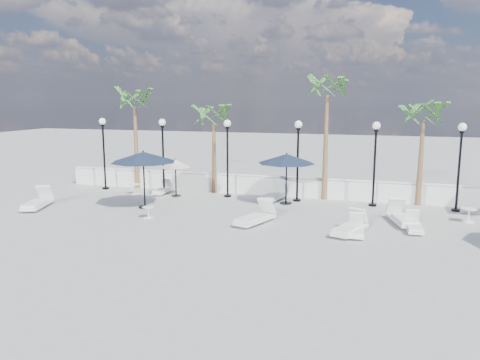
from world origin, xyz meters
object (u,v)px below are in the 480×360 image
(lounger_4, at_px, (356,229))
(parasol_cream_small, at_px, (175,164))
(lounger_0, at_px, (162,190))
(lounger_6, at_px, (414,225))
(lounger_7, at_px, (402,217))
(parasol_navy_mid, at_px, (287,159))
(lounger_2, at_px, (273,196))
(lounger_5, at_px, (350,227))
(lounger_3, at_px, (255,217))
(parasol_navy_left, at_px, (143,157))
(lounger_1, at_px, (38,202))

(lounger_4, relative_size, parasol_cream_small, 0.90)
(lounger_0, height_order, lounger_6, lounger_6)
(lounger_7, distance_m, parasol_navy_mid, 5.83)
(lounger_2, xyz_separation_m, lounger_5, (3.94, -4.64, 0.00))
(lounger_0, distance_m, parasol_cream_small, 1.74)
(lounger_3, bearing_deg, parasol_navy_left, -173.32)
(lounger_0, distance_m, lounger_3, 7.48)
(lounger_0, relative_size, lounger_1, 0.72)
(lounger_0, xyz_separation_m, parasol_cream_small, (0.93, -0.34, 1.43))
(lounger_5, xyz_separation_m, lounger_6, (2.24, 1.10, -0.04))
(parasol_navy_left, bearing_deg, lounger_7, 2.20)
(lounger_3, bearing_deg, lounger_0, 164.27)
(lounger_6, xyz_separation_m, parasol_cream_small, (-11.09, 3.21, 1.43))
(lounger_3, bearing_deg, parasol_cream_small, 162.05)
(parasol_navy_left, bearing_deg, lounger_0, 101.91)
(lounger_5, bearing_deg, lounger_0, 174.05)
(lounger_0, relative_size, lounger_5, 0.78)
(parasol_cream_small, bearing_deg, lounger_0, 159.80)
(lounger_1, bearing_deg, lounger_5, -18.11)
(parasol_navy_left, height_order, parasol_cream_small, parasol_navy_left)
(lounger_4, distance_m, parasol_navy_mid, 5.81)
(lounger_2, distance_m, lounger_5, 6.09)
(lounger_2, relative_size, parasol_navy_left, 0.71)
(lounger_1, bearing_deg, parasol_cream_small, 23.53)
(lounger_2, relative_size, lounger_4, 1.21)
(lounger_4, xyz_separation_m, parasol_cream_small, (-9.08, 4.36, 1.42))
(lounger_1, xyz_separation_m, lounger_5, (13.67, -0.08, -0.02))
(lounger_3, xyz_separation_m, lounger_4, (3.88, -0.42, -0.05))
(lounger_6, height_order, parasol_navy_mid, parasol_navy_mid)
(lounger_5, bearing_deg, lounger_3, -166.23)
(lounger_4, bearing_deg, parasol_navy_mid, 125.72)
(lounger_5, relative_size, lounger_6, 1.24)
(lounger_3, relative_size, lounger_5, 1.04)
(lounger_1, height_order, parasol_navy_mid, parasol_navy_mid)
(lounger_5, relative_size, parasol_navy_mid, 0.79)
(lounger_0, xyz_separation_m, lounger_6, (12.02, -3.55, 0.01))
(lounger_7, bearing_deg, lounger_3, -179.45)
(lounger_5, distance_m, parasol_navy_left, 9.49)
(lounger_0, bearing_deg, parasol_navy_mid, -7.48)
(lounger_6, distance_m, parasol_navy_left, 11.57)
(lounger_5, bearing_deg, lounger_4, 6.01)
(lounger_3, xyz_separation_m, lounger_6, (5.89, 0.74, -0.05))
(lounger_1, xyz_separation_m, lounger_3, (10.01, 0.29, -0.01))
(parasol_cream_small, bearing_deg, lounger_1, -138.68)
(parasol_navy_mid, bearing_deg, lounger_4, -51.21)
(lounger_2, bearing_deg, parasol_navy_mid, -19.69)
(lounger_1, bearing_deg, parasol_navy_mid, 3.87)
(lounger_2, height_order, lounger_6, lounger_2)
(lounger_5, xyz_separation_m, parasol_navy_left, (-9.14, 1.59, 2.03))
(parasol_navy_left, bearing_deg, lounger_1, -161.56)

